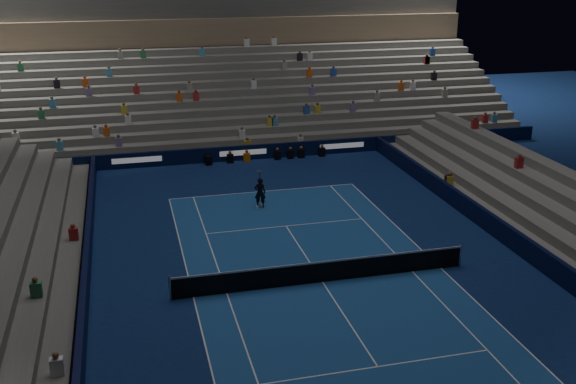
{
  "coord_description": "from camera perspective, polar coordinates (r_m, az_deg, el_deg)",
  "views": [
    {
      "loc": [
        -7.67,
        -24.4,
        13.17
      ],
      "look_at": [
        0.0,
        6.0,
        2.0
      ],
      "focal_mm": 41.8,
      "sensor_mm": 36.0,
      "label": 1
    }
  ],
  "objects": [
    {
      "name": "ground",
      "position": [
        28.77,
        2.95,
        -7.66
      ],
      "size": [
        90.0,
        90.0,
        0.0
      ],
      "primitive_type": "plane",
      "color": "#0D1F4F",
      "rests_on": "ground"
    },
    {
      "name": "sponsor_barrier_west",
      "position": [
        27.57,
        -16.93,
        -8.68
      ],
      "size": [
        0.25,
        37.0,
        1.0
      ],
      "primitive_type": "cube",
      "color": "black",
      "rests_on": "ground"
    },
    {
      "name": "court_surface",
      "position": [
        28.77,
        2.95,
        -7.65
      ],
      "size": [
        10.97,
        23.77,
        0.01
      ],
      "primitive_type": "cube",
      "color": "navy",
      "rests_on": "ground"
    },
    {
      "name": "grandstand_main",
      "position": [
        53.76,
        -5.79,
        9.01
      ],
      "size": [
        44.0,
        15.2,
        11.2
      ],
      "color": "slate",
      "rests_on": "ground"
    },
    {
      "name": "broadcast_camera",
      "position": [
        44.64,
        -6.78,
        2.72
      ],
      "size": [
        0.46,
        0.9,
        0.59
      ],
      "color": "black",
      "rests_on": "ground"
    },
    {
      "name": "tennis_net",
      "position": [
        28.55,
        2.97,
        -6.76
      ],
      "size": [
        12.9,
        0.1,
        1.1
      ],
      "color": "#B2B2B7",
      "rests_on": "ground"
    },
    {
      "name": "tennis_player",
      "position": [
        36.65,
        -2.39,
        -0.05
      ],
      "size": [
        0.69,
        0.52,
        1.7
      ],
      "primitive_type": "imported",
      "rotation": [
        0.0,
        0.0,
        2.95
      ],
      "color": "black",
      "rests_on": "ground"
    },
    {
      "name": "sponsor_barrier_far",
      "position": [
        45.39,
        -3.87,
        3.35
      ],
      "size": [
        44.0,
        0.25,
        1.0
      ],
      "primitive_type": "cube",
      "color": "black",
      "rests_on": "ground"
    },
    {
      "name": "sponsor_barrier_east",
      "position": [
        32.53,
        19.59,
        -4.53
      ],
      "size": [
        0.25,
        37.0,
        1.0
      ],
      "primitive_type": "cube",
      "color": "black",
      "rests_on": "ground"
    }
  ]
}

